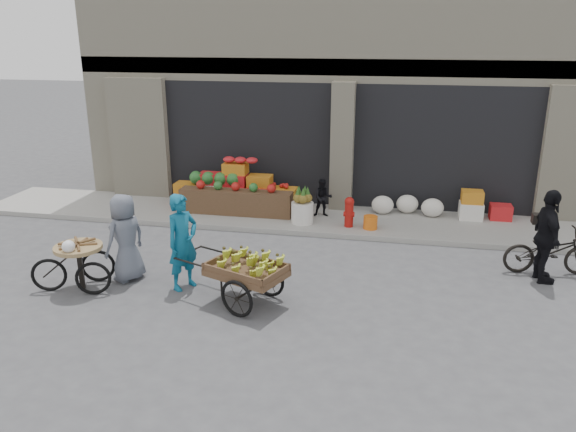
% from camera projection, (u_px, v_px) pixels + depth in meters
% --- Properties ---
extents(ground, '(80.00, 80.00, 0.00)m').
position_uv_depth(ground, '(309.00, 297.00, 9.82)').
color(ground, '#424244').
rests_on(ground, ground).
extents(sidewalk, '(18.00, 2.20, 0.12)m').
position_uv_depth(sidewalk, '(336.00, 220.00, 13.61)').
color(sidewalk, gray).
rests_on(sidewalk, ground).
extents(building, '(14.00, 6.45, 7.00)m').
position_uv_depth(building, '(355.00, 70.00, 16.24)').
color(building, beige).
rests_on(building, ground).
extents(fruit_display, '(3.10, 1.12, 1.24)m').
position_uv_depth(fruit_display, '(240.00, 188.00, 14.15)').
color(fruit_display, red).
rests_on(fruit_display, sidewalk).
extents(pineapple_bin, '(0.52, 0.52, 0.50)m').
position_uv_depth(pineapple_bin, '(302.00, 213.00, 13.19)').
color(pineapple_bin, silver).
rests_on(pineapple_bin, sidewalk).
extents(fire_hydrant, '(0.22, 0.22, 0.71)m').
position_uv_depth(fire_hydrant, '(349.00, 211.00, 12.90)').
color(fire_hydrant, '#A5140F').
rests_on(fire_hydrant, sidewalk).
extents(orange_bucket, '(0.32, 0.32, 0.30)m').
position_uv_depth(orange_bucket, '(370.00, 222.00, 12.83)').
color(orange_bucket, orange).
rests_on(orange_bucket, sidewalk).
extents(right_bay_goods, '(3.35, 0.60, 0.70)m').
position_uv_depth(right_bay_goods, '(447.00, 206.00, 13.57)').
color(right_bay_goods, silver).
rests_on(right_bay_goods, sidewalk).
extents(seated_person, '(0.51, 0.43, 0.93)m').
position_uv_depth(seated_person, '(323.00, 198.00, 13.61)').
color(seated_person, black).
rests_on(seated_person, sidewalk).
extents(banana_cart, '(2.31, 1.57, 0.90)m').
position_uv_depth(banana_cart, '(244.00, 268.00, 9.41)').
color(banana_cart, brown).
rests_on(banana_cart, ground).
extents(vendor_woman, '(0.68, 0.77, 1.76)m').
position_uv_depth(vendor_woman, '(183.00, 242.00, 9.94)').
color(vendor_woman, '#0F597A').
rests_on(vendor_woman, ground).
extents(tricycle_cart, '(1.45, 1.08, 0.95)m').
position_uv_depth(tricycle_cart, '(79.00, 260.00, 9.98)').
color(tricycle_cart, '#9E7F51').
rests_on(tricycle_cart, ground).
extents(vendor_grey, '(0.83, 0.96, 1.65)m').
position_uv_depth(vendor_grey, '(125.00, 238.00, 10.29)').
color(vendor_grey, slate).
rests_on(vendor_grey, ground).
extents(bicycle, '(1.77, 0.79, 0.90)m').
position_uv_depth(bicycle, '(550.00, 251.00, 10.66)').
color(bicycle, black).
rests_on(bicycle, ground).
extents(cyclist, '(0.55, 1.07, 1.76)m').
position_uv_depth(cyclist, '(547.00, 237.00, 10.19)').
color(cyclist, black).
rests_on(cyclist, ground).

